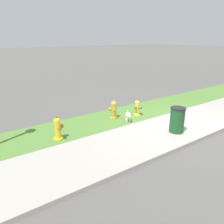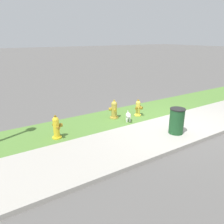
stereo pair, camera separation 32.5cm
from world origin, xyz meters
name	(u,v)px [view 2 (the right image)]	position (x,y,z in m)	size (l,w,h in m)	color
ground_plane	(178,127)	(0.00, 0.00, 0.00)	(120.00, 120.00, 0.00)	#5B5956
sidewalk_pavement	(178,127)	(0.00, 0.00, 0.01)	(18.00, 2.05, 0.01)	#ADA89E
grass_verge	(142,111)	(0.00, 1.94, 0.00)	(18.00, 1.83, 0.01)	#568438
street_curb	(207,137)	(0.00, -1.11, 0.06)	(18.00, 0.16, 0.12)	#ADA89E
fire_hydrant_across_street	(114,110)	(-1.40, 1.91, 0.34)	(0.38, 0.39, 0.72)	gold
fire_hydrant_near_corner	(56,127)	(-3.82, 1.40, 0.35)	(0.34, 0.37, 0.74)	yellow
fire_hydrant_far_end	(138,108)	(-0.47, 1.62, 0.31)	(0.36, 0.33, 0.66)	yellow
small_white_dog	(128,116)	(-1.17, 1.32, 0.23)	(0.34, 0.44, 0.40)	white
trash_bin	(177,121)	(-0.48, -0.32, 0.42)	(0.48, 0.48, 0.84)	#1E5128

